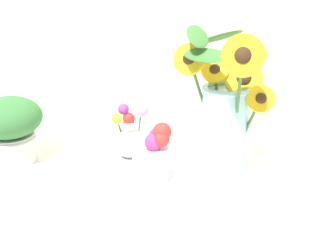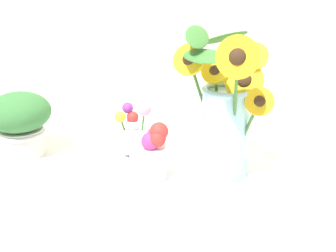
{
  "view_description": "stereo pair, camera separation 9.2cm",
  "coord_description": "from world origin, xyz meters",
  "px_view_note": "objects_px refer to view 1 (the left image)",
  "views": [
    {
      "loc": [
        0.16,
        -0.76,
        0.45
      ],
      "look_at": [
        -0.02,
        0.08,
        0.13
      ],
      "focal_mm": 42.0,
      "sensor_mm": 36.0,
      "label": 1
    },
    {
      "loc": [
        0.24,
        -0.74,
        0.45
      ],
      "look_at": [
        -0.02,
        0.08,
        0.13
      ],
      "focal_mm": 42.0,
      "sensor_mm": 36.0,
      "label": 2
    }
  ],
  "objects_px": {
    "mason_jar_sunflowers": "(226,115)",
    "vase_small_center": "(153,156)",
    "serving_tray": "(168,171)",
    "vase_bulb_right": "(130,136)",
    "potted_plant": "(10,126)"
  },
  "relations": [
    {
      "from": "mason_jar_sunflowers",
      "to": "vase_small_center",
      "type": "xyz_separation_m",
      "value": [
        -0.15,
        -0.08,
        -0.08
      ]
    },
    {
      "from": "vase_bulb_right",
      "to": "potted_plant",
      "type": "xyz_separation_m",
      "value": [
        -0.3,
        -0.06,
        0.03
      ]
    },
    {
      "from": "vase_small_center",
      "to": "potted_plant",
      "type": "xyz_separation_m",
      "value": [
        -0.39,
        0.06,
        0.02
      ]
    },
    {
      "from": "vase_small_center",
      "to": "vase_bulb_right",
      "type": "xyz_separation_m",
      "value": [
        -0.09,
        0.11,
        -0.01
      ]
    },
    {
      "from": "mason_jar_sunflowers",
      "to": "potted_plant",
      "type": "bearing_deg",
      "value": -177.56
    },
    {
      "from": "serving_tray",
      "to": "potted_plant",
      "type": "bearing_deg",
      "value": -178.68
    },
    {
      "from": "vase_small_center",
      "to": "serving_tray",
      "type": "bearing_deg",
      "value": 73.09
    },
    {
      "from": "vase_small_center",
      "to": "vase_bulb_right",
      "type": "relative_size",
      "value": 0.98
    },
    {
      "from": "serving_tray",
      "to": "mason_jar_sunflowers",
      "type": "relative_size",
      "value": 1.54
    },
    {
      "from": "vase_small_center",
      "to": "mason_jar_sunflowers",
      "type": "bearing_deg",
      "value": 27.98
    },
    {
      "from": "vase_bulb_right",
      "to": "mason_jar_sunflowers",
      "type": "bearing_deg",
      "value": -7.85
    },
    {
      "from": "mason_jar_sunflowers",
      "to": "vase_bulb_right",
      "type": "xyz_separation_m",
      "value": [
        -0.24,
        0.03,
        -0.09
      ]
    },
    {
      "from": "mason_jar_sunflowers",
      "to": "vase_small_center",
      "type": "bearing_deg",
      "value": -152.02
    },
    {
      "from": "serving_tray",
      "to": "vase_small_center",
      "type": "xyz_separation_m",
      "value": [
        -0.02,
        -0.07,
        0.07
      ]
    },
    {
      "from": "serving_tray",
      "to": "potted_plant",
      "type": "distance_m",
      "value": 0.42
    }
  ]
}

